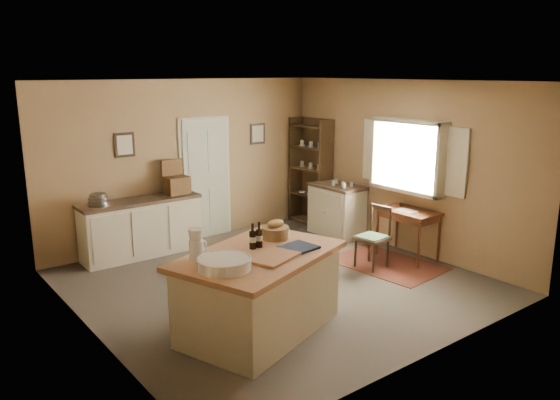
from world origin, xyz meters
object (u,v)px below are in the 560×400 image
at_px(desk_chair, 372,238).
at_px(right_cabinet, 337,209).
at_px(sideboard, 142,226).
at_px(shelving_unit, 312,172).
at_px(work_island, 259,290).
at_px(writing_desk, 408,216).

bearing_deg(desk_chair, right_cabinet, 58.86).
relative_size(sideboard, right_cabinet, 1.89).
bearing_deg(shelving_unit, right_cabinet, -100.22).
xyz_separation_m(work_island, sideboard, (0.05, 3.20, -0.00)).
distance_m(sideboard, writing_desk, 4.11).
height_order(work_island, writing_desk, work_island).
height_order(work_island, shelving_unit, shelving_unit).
height_order(sideboard, writing_desk, sideboard).
distance_m(writing_desk, desk_chair, 0.76).
relative_size(sideboard, desk_chair, 2.11).
relative_size(sideboard, writing_desk, 2.09).
height_order(sideboard, right_cabinet, sideboard).
bearing_deg(right_cabinet, shelving_unit, 79.78).
xyz_separation_m(right_cabinet, shelving_unit, (0.15, 0.85, 0.53)).
bearing_deg(work_island, writing_desk, -8.83).
height_order(writing_desk, shelving_unit, shelving_unit).
relative_size(work_island, desk_chair, 2.40).
bearing_deg(sideboard, desk_chair, -46.42).
bearing_deg(work_island, desk_chair, -4.73).
height_order(sideboard, desk_chair, sideboard).
bearing_deg(right_cabinet, desk_chair, -115.62).
distance_m(work_island, right_cabinet, 3.87).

